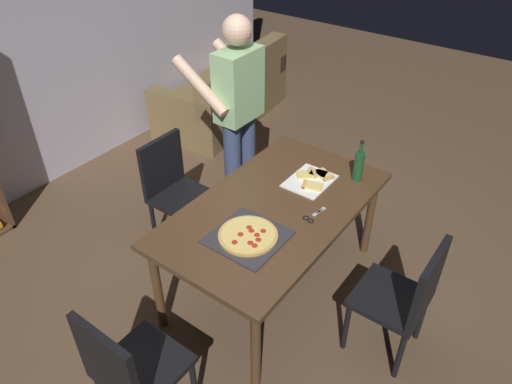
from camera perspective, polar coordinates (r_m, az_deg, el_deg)
The scene contains 12 objects.
ground_plane at distance 3.68m, azimuth 1.92°, elevation -10.95°, with size 12.00×12.00×0.00m, color brown.
back_wall at distance 4.68m, azimuth -26.10°, elevation 16.62°, with size 6.40×0.10×2.80m, color #BCB7C6.
dining_table at distance 3.22m, azimuth 2.16°, elevation -2.69°, with size 1.66×0.96×0.75m.
chair_near_camera at distance 3.05m, azimuth 17.50°, elevation -11.76°, with size 0.42×0.42×0.90m.
chair_far_side at distance 3.83m, azimuth -9.87°, elevation 0.77°, with size 0.42×0.42×0.90m.
chair_left_end at distance 2.70m, azimuth -15.03°, elevation -19.72°, with size 0.42×0.42×0.90m.
couch at distance 5.75m, azimuth -3.57°, elevation 11.49°, with size 1.79×1.05×0.85m.
person_serving_pizza at distance 3.80m, azimuth -2.23°, elevation 9.61°, with size 0.55×0.54×1.75m.
pepperoni_pizza_on_tray at distance 2.91m, azimuth -0.96°, elevation -5.28°, with size 0.43×0.43×0.04m.
pizza_slices_on_towel at distance 3.43m, azimuth 6.78°, elevation 1.58°, with size 0.36×0.28×0.03m.
wine_bottle at distance 3.44m, azimuth 12.22°, elevation 3.15°, with size 0.07×0.07×0.32m.
kitchen_scissors at distance 3.09m, azimuth 6.76°, elevation -2.93°, with size 0.20×0.09×0.01m.
Camera 1 is at (-2.09, -1.39, 2.69)m, focal length 33.35 mm.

